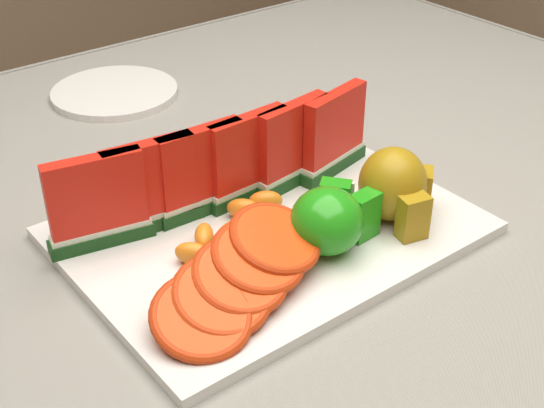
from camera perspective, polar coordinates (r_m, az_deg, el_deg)
table at (r=0.89m, az=-5.60°, el=-6.29°), size 1.40×0.90×0.75m
tablecloth at (r=0.85m, az=-5.82°, el=-3.00°), size 1.53×1.03×0.20m
platter at (r=0.79m, az=-0.27°, el=-1.98°), size 0.40×0.30×0.01m
apple_cluster at (r=0.74m, az=4.45°, el=-1.12°), size 0.11×0.09×0.07m
pear_cluster at (r=0.79m, az=9.29°, el=1.32°), size 0.09×0.09×0.08m
side_plate at (r=1.12m, az=-11.76°, el=8.23°), size 0.20×0.20×0.01m
watermelon_row at (r=0.80m, az=-3.54°, el=2.83°), size 0.39×0.07×0.10m
orange_fan_front at (r=0.67m, az=-2.42°, el=-5.40°), size 0.21×0.14×0.06m
orange_fan_back at (r=0.85m, az=-7.41°, el=2.41°), size 0.23×0.09×0.04m
tangerine_segments at (r=0.76m, az=-2.99°, el=-1.61°), size 0.15×0.07×0.02m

